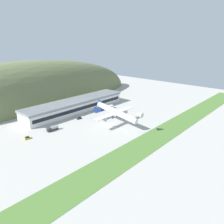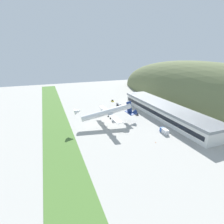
# 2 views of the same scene
# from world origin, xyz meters

# --- Properties ---
(ground_plane) EXTENTS (368.55, 368.55, 0.00)m
(ground_plane) POSITION_xyz_m (0.00, 0.00, 0.00)
(ground_plane) COLOR #ADAAA3
(grass_strip_foreground) EXTENTS (331.70, 18.42, 0.08)m
(grass_strip_foreground) POSITION_xyz_m (0.00, -38.74, 0.04)
(grass_strip_foreground) COLOR #4C7533
(grass_strip_foreground) RESTS_ON ground_plane
(hill_backdrop) EXTENTS (280.56, 63.89, 83.12)m
(hill_backdrop) POSITION_xyz_m (-14.00, 94.78, 0.00)
(hill_backdrop) COLOR #667047
(hill_backdrop) RESTS_ON ground_plane
(terminal_building) EXTENTS (99.03, 19.75, 10.01)m
(terminal_building) POSITION_xyz_m (6.59, 43.62, 5.67)
(terminal_building) COLOR white
(terminal_building) RESTS_ON ground_plane
(cargo_airplane) EXTENTS (39.14, 46.06, 11.84)m
(cargo_airplane) POSITION_xyz_m (5.46, -3.67, 9.32)
(cargo_airplane) COLOR white
(service_car_0) EXTENTS (4.26, 2.08, 1.60)m
(service_car_0) POSITION_xyz_m (-51.40, 21.43, 0.66)
(service_car_0) COLOR gold
(service_car_0) RESTS_ON ground_plane
(service_car_1) EXTENTS (4.23, 1.76, 1.51)m
(service_car_1) POSITION_xyz_m (-5.53, 25.23, 0.63)
(service_car_1) COLOR #333338
(service_car_1) RESTS_ON ground_plane
(fuel_truck) EXTENTS (8.39, 2.74, 3.14)m
(fuel_truck) POSITION_xyz_m (-32.84, 20.93, 1.50)
(fuel_truck) COLOR #333338
(fuel_truck) RESTS_ON ground_plane
(box_truck) EXTENTS (7.23, 3.01, 2.95)m
(box_truck) POSITION_xyz_m (31.12, 25.29, 1.44)
(box_truck) COLOR #264C99
(box_truck) RESTS_ON ground_plane
(traffic_cone_0) EXTENTS (0.52, 0.52, 0.58)m
(traffic_cone_0) POSITION_xyz_m (40.05, 12.79, 0.28)
(traffic_cone_0) COLOR orange
(traffic_cone_0) RESTS_ON ground_plane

